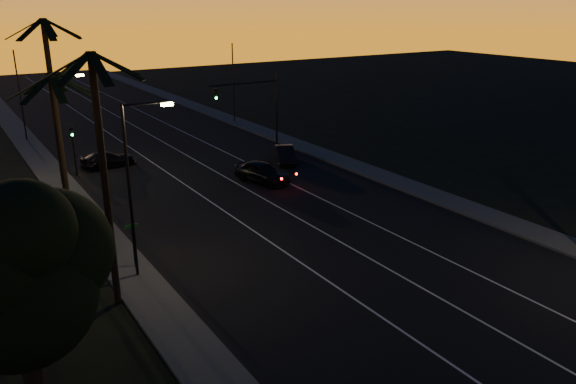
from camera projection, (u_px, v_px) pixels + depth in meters
road at (238, 189)px, 42.35m from camera, size 20.00×170.00×0.01m
sidewalk_left at (86, 217)px, 36.66m from camera, size 2.40×170.00×0.16m
sidewalk_right at (354, 166)px, 48.00m from camera, size 2.40×170.00×0.16m
lane_stripe_left at (201, 196)px, 40.83m from camera, size 0.12×160.00×0.01m
lane_stripe_mid at (244, 187)px, 42.60m from camera, size 0.12×160.00×0.01m
lane_stripe_right at (283, 180)px, 44.37m from camera, size 0.12×160.00×0.01m
bushy_tree at (21, 271)px, 18.56m from camera, size 6.30×5.30×8.30m
palm_near at (102, 158)px, 24.09m from camera, size 4.25×4.16×11.53m
palm_mid at (61, 149)px, 28.85m from camera, size 4.25×4.16×10.03m
palm_far at (54, 103)px, 33.72m from camera, size 4.25×4.16×12.53m
streetlight_left_near at (134, 178)px, 27.22m from camera, size 2.55×0.26×9.00m
streetlight_left_far at (59, 120)px, 41.70m from camera, size 2.55×0.26×8.50m
street_sign at (133, 240)px, 29.15m from camera, size 0.70×0.06×2.60m
signal_mast at (255, 99)px, 52.41m from camera, size 7.10×0.41×7.00m
signal_post at (73, 141)px, 44.59m from camera, size 0.28×0.37×4.20m
far_pole_left at (20, 97)px, 55.32m from camera, size 0.14×0.14×9.00m
far_pole_right at (233, 84)px, 64.06m from camera, size 0.14×0.14×9.00m
lead_car at (262, 172)px, 43.60m from camera, size 3.22×5.66×1.64m
right_car at (285, 154)px, 49.05m from camera, size 3.16×4.58×1.43m
cross_car at (108, 159)px, 47.67m from camera, size 4.82×2.44×1.34m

